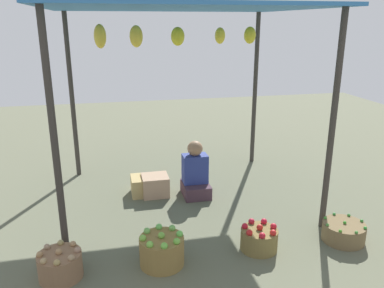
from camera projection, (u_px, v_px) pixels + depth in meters
The scene contains 9 objects.
ground_plane at pixel (183, 196), 5.45m from camera, with size 14.00×14.00×0.00m, color #5D604A.
market_stall_structure at pixel (181, 22), 4.76m from camera, with size 3.22×2.63×2.52m.
vendor_person at pixel (195, 175), 5.42m from camera, with size 0.36×0.44×0.78m.
basket_potatoes at pixel (60, 265), 3.69m from camera, with size 0.41×0.41×0.30m.
basket_green_apples at pixel (162, 250), 3.89m from camera, with size 0.45×0.45×0.36m.
basket_red_apples at pixel (259, 239), 4.15m from camera, with size 0.39×0.39×0.29m.
basket_green_chilies at pixel (344, 232), 4.33m from camera, with size 0.46×0.46×0.24m.
wooden_crate_near_vendor at pixel (146, 185), 5.50m from camera, with size 0.42×0.36×0.26m, color tan.
wooden_crate_stacked_rear at pixel (155, 185), 5.46m from camera, with size 0.36×0.34×0.29m, color tan.
Camera 1 is at (-0.95, -4.89, 2.33)m, focal length 36.55 mm.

